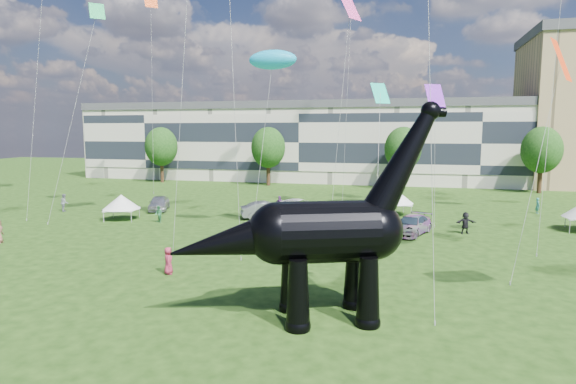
# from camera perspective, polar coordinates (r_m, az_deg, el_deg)

# --- Properties ---
(ground) EXTENTS (220.00, 220.00, 0.00)m
(ground) POSITION_cam_1_polar(r_m,az_deg,el_deg) (21.34, -12.17, -15.96)
(ground) COLOR #16330C
(ground) RESTS_ON ground
(terrace_row) EXTENTS (78.00, 11.00, 12.00)m
(terrace_row) POSITION_cam_1_polar(r_m,az_deg,el_deg) (81.32, 2.16, 5.62)
(terrace_row) COLOR beige
(terrace_row) RESTS_ON ground
(tree_far_left) EXTENTS (5.20, 5.20, 9.44)m
(tree_far_left) POSITION_cam_1_polar(r_m,az_deg,el_deg) (80.54, -14.80, 5.58)
(tree_far_left) COLOR #382314
(tree_far_left) RESTS_ON ground
(tree_mid_left) EXTENTS (5.20, 5.20, 9.44)m
(tree_mid_left) POSITION_cam_1_polar(r_m,az_deg,el_deg) (73.57, -2.37, 5.67)
(tree_mid_left) COLOR #382314
(tree_mid_left) RESTS_ON ground
(tree_mid_right) EXTENTS (5.20, 5.20, 9.44)m
(tree_mid_right) POSITION_cam_1_polar(r_m,az_deg,el_deg) (70.55, 13.48, 5.41)
(tree_mid_right) COLOR #382314
(tree_mid_right) RESTS_ON ground
(tree_far_right) EXTENTS (5.20, 5.20, 9.44)m
(tree_far_right) POSITION_cam_1_polar(r_m,az_deg,el_deg) (72.59, 27.88, 4.81)
(tree_far_right) COLOR #382314
(tree_far_right) RESTS_ON ground
(dinosaur_sculpture) EXTENTS (11.99, 6.18, 10.02)m
(dinosaur_sculpture) POSITION_cam_1_polar(r_m,az_deg,el_deg) (21.21, 3.39, -5.20)
(dinosaur_sculpture) COLOR black
(dinosaur_sculpture) RESTS_ON ground
(car_silver) EXTENTS (3.41, 4.98, 1.57)m
(car_silver) POSITION_cam_1_polar(r_m,az_deg,el_deg) (52.41, -15.04, -1.27)
(car_silver) COLOR #BBBCC0
(car_silver) RESTS_ON ground
(car_grey) EXTENTS (5.23, 3.70, 1.64)m
(car_grey) POSITION_cam_1_polar(r_m,az_deg,el_deg) (45.98, -2.50, -2.16)
(car_grey) COLOR slate
(car_grey) RESTS_ON ground
(car_white) EXTENTS (5.96, 3.78, 1.53)m
(car_white) POSITION_cam_1_polar(r_m,az_deg,el_deg) (48.25, 1.38, -1.77)
(car_white) COLOR white
(car_white) RESTS_ON ground
(car_dark) EXTENTS (3.82, 5.65, 1.52)m
(car_dark) POSITION_cam_1_polar(r_m,az_deg,el_deg) (40.33, 14.42, -3.81)
(car_dark) COLOR #595960
(car_dark) RESTS_ON ground
(gazebo_near) EXTENTS (4.91, 4.91, 2.81)m
(gazebo_near) POSITION_cam_1_polar(r_m,az_deg,el_deg) (48.84, 12.31, -0.40)
(gazebo_near) COLOR white
(gazebo_near) RESTS_ON ground
(gazebo_left) EXTENTS (4.20, 4.20, 2.40)m
(gazebo_left) POSITION_cam_1_polar(r_m,az_deg,el_deg) (47.86, -19.14, -1.14)
(gazebo_left) COLOR silver
(gazebo_left) RESTS_ON ground
(visitors) EXTENTS (48.30, 45.89, 1.89)m
(visitors) POSITION_cam_1_polar(r_m,az_deg,el_deg) (35.03, -4.56, -5.04)
(visitors) COLOR #A02843
(visitors) RESTS_ON ground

